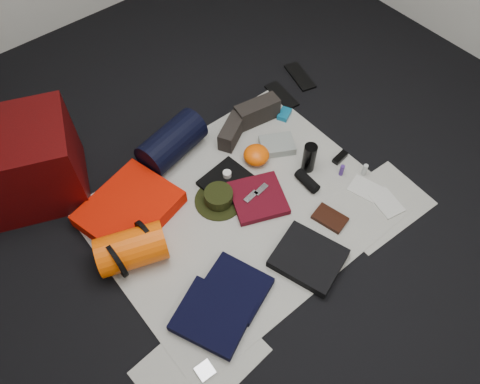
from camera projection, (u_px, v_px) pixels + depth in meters
floor at (240, 210)px, 2.75m from camera, size 4.50×4.50×0.02m
newspaper_mat at (240, 209)px, 2.74m from camera, size 1.60×1.30×0.01m
newspaper_sheet_front_left at (201, 361)px, 2.24m from camera, size 0.61×0.44×0.00m
newspaper_sheet_front_right at (379, 205)px, 2.76m from camera, size 0.60×0.43×0.00m
red_cabinet at (23, 164)px, 2.62m from camera, size 0.74×0.69×0.50m
sleeping_pad at (130, 209)px, 2.68m from camera, size 0.61×0.54×0.09m
stuff_sack at (132, 249)px, 2.47m from camera, size 0.41×0.32×0.21m
sack_strap_left at (115, 259)px, 2.43m from camera, size 0.02×0.22×0.22m
sack_strap_right at (148, 238)px, 2.50m from camera, size 0.02×0.22×0.22m
navy_duffel at (172, 142)px, 2.89m from camera, size 0.47×0.31×0.22m
boonie_brim at (219, 200)px, 2.77m from camera, size 0.38×0.38×0.01m
boonie_crown at (219, 196)px, 2.74m from camera, size 0.17×0.17×0.07m
hiking_boot_left at (232, 132)px, 3.00m from camera, size 0.27×0.21×0.13m
hiking_boot_right at (257, 112)px, 3.09m from camera, size 0.31×0.16×0.15m
flip_flop_left at (282, 95)px, 3.28m from camera, size 0.14×0.29×0.02m
flip_flop_right at (300, 76)px, 3.39m from camera, size 0.18×0.31×0.02m
trousers_navy_a at (213, 317)px, 2.34m from camera, size 0.42×0.44×0.05m
trousers_navy_b at (235, 288)px, 2.43m from camera, size 0.37×0.40×0.05m
trousers_charcoal at (308, 258)px, 2.53m from camera, size 0.40×0.43×0.05m
black_tshirt at (228, 182)px, 2.83m from camera, size 0.31×0.30×0.03m
red_shirt at (258, 198)px, 2.76m from camera, size 0.40×0.40×0.04m
orange_stuff_sack at (256, 155)px, 2.91m from camera, size 0.17×0.17×0.11m
first_aid_pouch at (277, 145)px, 2.99m from camera, size 0.26×0.24×0.05m
water_bottle at (309, 158)px, 2.83m from camera, size 0.11×0.11×0.20m
speaker at (307, 181)px, 2.82m from camera, size 0.07×0.17×0.06m
compact_camera at (283, 141)px, 3.01m from camera, size 0.11×0.08×0.04m
cyan_case at (284, 114)px, 3.16m from camera, size 0.13×0.11×0.03m
toiletry_purple at (342, 170)px, 2.85m from camera, size 0.03×0.03×0.08m
toiletry_clear at (365, 170)px, 2.85m from camera, size 0.04×0.04×0.09m
paperback_book at (330, 218)px, 2.69m from camera, size 0.16×0.21×0.03m
map_booklet at (387, 203)px, 2.76m from camera, size 0.17×0.22×0.01m
map_printout at (365, 189)px, 2.82m from camera, size 0.18×0.21×0.01m
sunglasses at (340, 158)px, 2.94m from camera, size 0.12×0.06×0.03m
key_cluster at (205, 371)px, 2.21m from camera, size 0.08×0.08×0.01m
tape_roll at (227, 174)px, 2.83m from camera, size 0.05×0.05×0.03m
energy_bar_a at (251, 197)px, 2.73m from camera, size 0.10×0.05×0.01m
energy_bar_b at (261, 190)px, 2.76m from camera, size 0.10×0.05×0.01m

